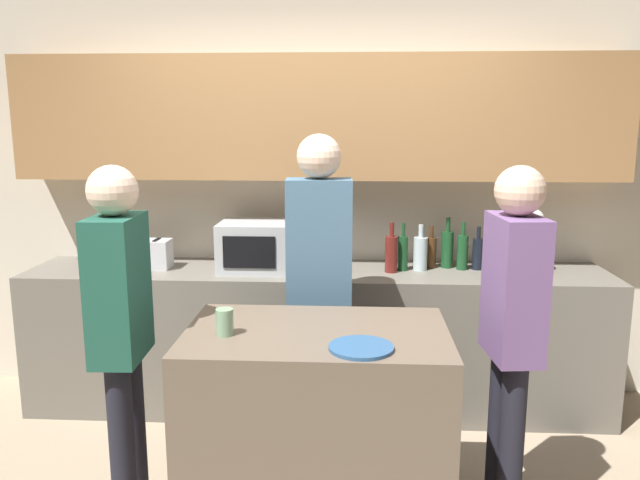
% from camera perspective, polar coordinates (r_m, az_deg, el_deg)
% --- Properties ---
extents(back_wall, '(6.40, 0.40, 2.70)m').
position_cam_1_polar(back_wall, '(4.05, -0.09, 7.02)').
color(back_wall, beige).
rests_on(back_wall, ground_plane).
extents(back_counter, '(3.60, 0.62, 0.89)m').
position_cam_1_polar(back_counter, '(4.01, -0.31, -8.97)').
color(back_counter, '#6B665B').
rests_on(back_counter, ground_plane).
extents(kitchen_island, '(1.14, 0.72, 0.92)m').
position_cam_1_polar(kitchen_island, '(2.90, -0.29, -16.85)').
color(kitchen_island, brown).
rests_on(kitchen_island, ground_plane).
extents(microwave, '(0.52, 0.39, 0.30)m').
position_cam_1_polar(microwave, '(3.88, -5.31, -0.55)').
color(microwave, '#B7BABC').
rests_on(microwave, back_counter).
extents(toaster, '(0.26, 0.16, 0.18)m').
position_cam_1_polar(toaster, '(4.06, -15.32, -1.24)').
color(toaster, silver).
rests_on(toaster, back_counter).
extents(potted_plant, '(0.14, 0.14, 0.40)m').
position_cam_1_polar(potted_plant, '(3.98, 18.80, -0.10)').
color(potted_plant, '#333D4C').
rests_on(potted_plant, back_counter).
extents(bottle_0, '(0.08, 0.08, 0.31)m').
position_cam_1_polar(bottle_0, '(3.83, 6.53, -1.21)').
color(bottle_0, maroon).
rests_on(bottle_0, back_counter).
extents(bottle_1, '(0.06, 0.06, 0.30)m').
position_cam_1_polar(bottle_1, '(3.88, 7.58, -1.12)').
color(bottle_1, '#194723').
rests_on(bottle_1, back_counter).
extents(bottle_2, '(0.09, 0.09, 0.29)m').
position_cam_1_polar(bottle_2, '(3.91, 9.16, -1.16)').
color(bottle_2, silver).
rests_on(bottle_2, back_counter).
extents(bottle_3, '(0.07, 0.07, 0.27)m').
position_cam_1_polar(bottle_3, '(3.99, 10.11, -1.06)').
color(bottle_3, '#472814').
rests_on(bottle_3, back_counter).
extents(bottle_4, '(0.07, 0.07, 0.32)m').
position_cam_1_polar(bottle_4, '(4.01, 11.56, -0.76)').
color(bottle_4, '#194723').
rests_on(bottle_4, back_counter).
extents(bottle_5, '(0.07, 0.07, 0.30)m').
position_cam_1_polar(bottle_5, '(3.98, 12.90, -1.02)').
color(bottle_5, '#194723').
rests_on(bottle_5, back_counter).
extents(bottle_6, '(0.07, 0.07, 0.27)m').
position_cam_1_polar(bottle_6, '(4.00, 14.23, -1.17)').
color(bottle_6, black).
rests_on(bottle_6, back_counter).
extents(bottle_7, '(0.07, 0.07, 0.26)m').
position_cam_1_polar(bottle_7, '(4.06, 15.28, -1.14)').
color(bottle_7, maroon).
rests_on(bottle_7, back_counter).
extents(plate_on_island, '(0.26, 0.26, 0.01)m').
position_cam_1_polar(plate_on_island, '(2.51, 3.79, -9.79)').
color(plate_on_island, '#2D5684').
rests_on(plate_on_island, kitchen_island).
extents(cup_0, '(0.07, 0.07, 0.11)m').
position_cam_1_polar(cup_0, '(2.68, -8.71, -7.42)').
color(cup_0, '#7EA47D').
rests_on(cup_0, kitchen_island).
extents(person_left, '(0.21, 0.35, 1.63)m').
position_cam_1_polar(person_left, '(2.85, -17.78, -6.85)').
color(person_left, black).
rests_on(person_left, ground_plane).
extents(person_center, '(0.22, 0.36, 1.63)m').
position_cam_1_polar(person_center, '(2.86, 17.18, -6.79)').
color(person_center, black).
rests_on(person_center, ground_plane).
extents(person_right, '(0.35, 0.23, 1.74)m').
position_cam_1_polar(person_right, '(3.28, -0.09, -2.56)').
color(person_right, black).
rests_on(person_right, ground_plane).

